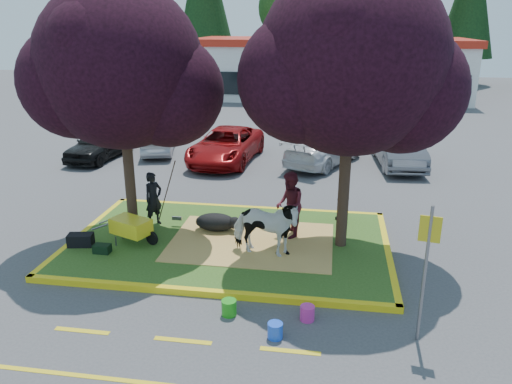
# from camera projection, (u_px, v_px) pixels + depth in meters

# --- Properties ---
(ground) EXTENTS (90.00, 90.00, 0.00)m
(ground) POSITION_uv_depth(u_px,v_px,m) (229.00, 246.00, 13.18)
(ground) COLOR #424244
(ground) RESTS_ON ground
(median_island) EXTENTS (8.00, 5.00, 0.15)m
(median_island) POSITION_uv_depth(u_px,v_px,m) (229.00, 243.00, 13.16)
(median_island) COLOR #2E5219
(median_island) RESTS_ON ground
(curb_near) EXTENTS (8.30, 0.16, 0.15)m
(curb_near) POSITION_uv_depth(u_px,v_px,m) (205.00, 293.00, 10.75)
(curb_near) COLOR yellow
(curb_near) RESTS_ON ground
(curb_far) EXTENTS (8.30, 0.16, 0.15)m
(curb_far) POSITION_uv_depth(u_px,v_px,m) (246.00, 209.00, 15.57)
(curb_far) COLOR yellow
(curb_far) RESTS_ON ground
(curb_left) EXTENTS (0.16, 5.30, 0.15)m
(curb_left) POSITION_uv_depth(u_px,v_px,m) (85.00, 233.00, 13.76)
(curb_left) COLOR yellow
(curb_left) RESTS_ON ground
(curb_right) EXTENTS (0.16, 5.30, 0.15)m
(curb_right) POSITION_uv_depth(u_px,v_px,m) (388.00, 254.00, 12.56)
(curb_right) COLOR yellow
(curb_right) RESTS_ON ground
(straw_bedding) EXTENTS (4.20, 3.00, 0.01)m
(straw_bedding) POSITION_uv_depth(u_px,v_px,m) (252.00, 242.00, 13.04)
(straw_bedding) COLOR #E1B15C
(straw_bedding) RESTS_ON median_island
(tree_purple_left) EXTENTS (5.06, 4.20, 6.51)m
(tree_purple_left) POSITION_uv_depth(u_px,v_px,m) (121.00, 74.00, 12.53)
(tree_purple_left) COLOR black
(tree_purple_left) RESTS_ON median_island
(tree_purple_right) EXTENTS (5.30, 4.40, 6.82)m
(tree_purple_right) POSITION_uv_depth(u_px,v_px,m) (352.00, 70.00, 11.44)
(tree_purple_right) COLOR black
(tree_purple_right) RESTS_ON median_island
(fire_lane_stripe_a) EXTENTS (1.10, 0.12, 0.01)m
(fire_lane_stripe_a) POSITION_uv_depth(u_px,v_px,m) (82.00, 331.00, 9.55)
(fire_lane_stripe_a) COLOR yellow
(fire_lane_stripe_a) RESTS_ON ground
(fire_lane_stripe_b) EXTENTS (1.10, 0.12, 0.01)m
(fire_lane_stripe_b) POSITION_uv_depth(u_px,v_px,m) (183.00, 341.00, 9.26)
(fire_lane_stripe_b) COLOR yellow
(fire_lane_stripe_b) RESTS_ON ground
(fire_lane_stripe_c) EXTENTS (1.10, 0.12, 0.01)m
(fire_lane_stripe_c) POSITION_uv_depth(u_px,v_px,m) (290.00, 351.00, 8.96)
(fire_lane_stripe_c) COLOR yellow
(fire_lane_stripe_c) RESTS_ON ground
(retail_building) EXTENTS (20.40, 8.40, 4.40)m
(retail_building) POSITION_uv_depth(u_px,v_px,m) (329.00, 67.00, 38.30)
(retail_building) COLOR silver
(retail_building) RESTS_ON ground
(cow) EXTENTS (1.83, 1.03, 1.46)m
(cow) POSITION_uv_depth(u_px,v_px,m) (265.00, 228.00, 12.06)
(cow) COLOR white
(cow) RESTS_ON median_island
(calf) EXTENTS (1.20, 0.79, 0.49)m
(calf) POSITION_uv_depth(u_px,v_px,m) (216.00, 222.00, 13.69)
(calf) COLOR black
(calf) RESTS_ON median_island
(handler) EXTENTS (0.61, 0.67, 1.53)m
(handler) POSITION_uv_depth(u_px,v_px,m) (153.00, 199.00, 13.93)
(handler) COLOR black
(handler) RESTS_ON median_island
(visitor_a) EXTENTS (0.87, 1.01, 1.78)m
(visitor_a) POSITION_uv_depth(u_px,v_px,m) (290.00, 205.00, 13.11)
(visitor_a) COLOR #4F1620
(visitor_a) RESTS_ON median_island
(visitor_b) EXTENTS (0.61, 0.91, 1.43)m
(visitor_b) POSITION_uv_depth(u_px,v_px,m) (343.00, 196.00, 14.33)
(visitor_b) COLOR black
(visitor_b) RESTS_ON median_island
(wheelbarrow) EXTENTS (1.78, 0.94, 0.68)m
(wheelbarrow) POSITION_uv_depth(u_px,v_px,m) (131.00, 227.00, 12.82)
(wheelbarrow) COLOR black
(wheelbarrow) RESTS_ON median_island
(gear_bag_dark) EXTENTS (0.67, 0.44, 0.32)m
(gear_bag_dark) POSITION_uv_depth(u_px,v_px,m) (81.00, 240.00, 12.78)
(gear_bag_dark) COLOR black
(gear_bag_dark) RESTS_ON median_island
(gear_bag_green) EXTENTS (0.41, 0.26, 0.22)m
(gear_bag_green) POSITION_uv_depth(u_px,v_px,m) (102.00, 249.00, 12.40)
(gear_bag_green) COLOR black
(gear_bag_green) RESTS_ON median_island
(sign_post) EXTENTS (0.37, 0.10, 2.66)m
(sign_post) POSITION_uv_depth(u_px,v_px,m) (426.00, 260.00, 8.77)
(sign_post) COLOR slate
(sign_post) RESTS_ON ground
(bucket_green) EXTENTS (0.37, 0.37, 0.33)m
(bucket_green) POSITION_uv_depth(u_px,v_px,m) (229.00, 308.00, 10.03)
(bucket_green) COLOR #1F9717
(bucket_green) RESTS_ON ground
(bucket_pink) EXTENTS (0.30, 0.30, 0.31)m
(bucket_pink) POSITION_uv_depth(u_px,v_px,m) (307.00, 313.00, 9.86)
(bucket_pink) COLOR #D62F95
(bucket_pink) RESTS_ON ground
(bucket_blue) EXTENTS (0.33, 0.33, 0.31)m
(bucket_blue) POSITION_uv_depth(u_px,v_px,m) (275.00, 330.00, 9.30)
(bucket_blue) COLOR blue
(bucket_blue) RESTS_ON ground
(car_black) EXTENTS (1.90, 3.99, 1.32)m
(car_black) POSITION_uv_depth(u_px,v_px,m) (100.00, 144.00, 21.32)
(car_black) COLOR black
(car_black) RESTS_ON ground
(car_silver) EXTENTS (2.15, 3.85, 1.20)m
(car_silver) POSITION_uv_depth(u_px,v_px,m) (159.00, 139.00, 22.33)
(car_silver) COLOR #919398
(car_silver) RESTS_ON ground
(car_red) EXTENTS (2.74, 5.19, 1.39)m
(car_red) POSITION_uv_depth(u_px,v_px,m) (226.00, 145.00, 20.87)
(car_red) COLOR maroon
(car_red) RESTS_ON ground
(car_white) EXTENTS (3.54, 4.83, 1.30)m
(car_white) POSITION_uv_depth(u_px,v_px,m) (323.00, 149.00, 20.49)
(car_white) COLOR silver
(car_white) RESTS_ON ground
(car_grey) EXTENTS (1.94, 4.63, 1.49)m
(car_grey) POSITION_uv_depth(u_px,v_px,m) (398.00, 147.00, 20.32)
(car_grey) COLOR #595A61
(car_grey) RESTS_ON ground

